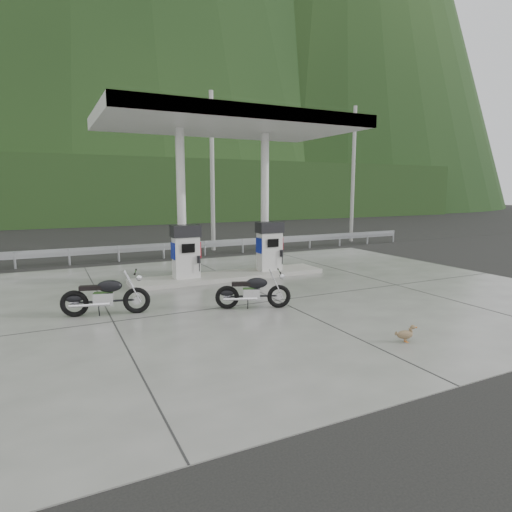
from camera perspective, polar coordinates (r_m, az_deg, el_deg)
name	(u,v)px	position (r m, az deg, el deg)	size (l,w,h in m)	color
ground	(262,293)	(13.13, 0.76, -5.01)	(160.00, 160.00, 0.00)	black
forecourt_apron	(262,293)	(13.12, 0.76, -4.97)	(18.00, 14.00, 0.02)	slate
pump_island	(230,276)	(15.32, -3.49, -2.65)	(7.00, 1.40, 0.15)	#9D9B92
gas_pump_left	(186,252)	(14.62, -9.32, 0.58)	(0.95, 0.55, 1.80)	silver
gas_pump_right	(270,246)	(15.84, 1.82, 1.32)	(0.95, 0.55, 1.80)	silver
canopy_column_left	(181,204)	(14.86, -9.93, 6.89)	(0.30, 0.30, 5.00)	white
canopy_column_right	(265,202)	(16.06, 1.17, 7.16)	(0.30, 0.30, 5.00)	white
canopy_roof	(229,123)	(15.18, -3.69, 17.27)	(8.50, 5.00, 0.40)	silver
guardrail	(184,242)	(20.35, -9.52, 1.86)	(26.00, 0.16, 1.42)	#9A9EA1
road	(166,248)	(23.78, -11.91, 1.08)	(60.00, 7.00, 0.01)	black
utility_pole_b	(212,173)	(22.28, -5.86, 11.01)	(0.22, 0.22, 8.00)	gray
utility_pole_c	(353,175)	(26.78, 12.82, 10.47)	(0.22, 0.22, 8.00)	gray
tree_band	(114,191)	(41.76, -18.46, 8.22)	(80.00, 6.00, 6.00)	black
forested_hills	(86,210)	(71.66, -21.68, 5.73)	(100.00, 40.00, 140.00)	black
motorcycle_left	(106,296)	(11.40, -19.40, -5.08)	(2.02, 0.64, 0.96)	black
motorcycle_right	(253,292)	(11.37, -0.38, -4.79)	(1.87, 0.59, 0.89)	black
duck	(405,335)	(9.50, 19.23, -9.89)	(0.43, 0.12, 0.31)	brown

